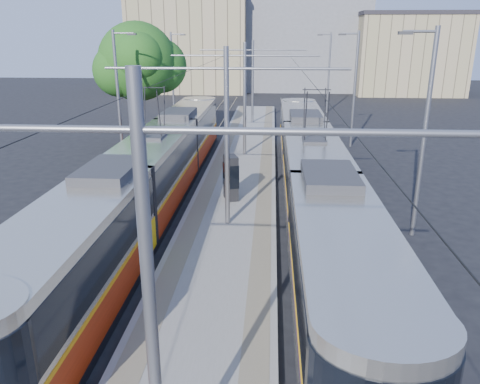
{
  "coord_description": "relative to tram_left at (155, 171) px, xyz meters",
  "views": [
    {
      "loc": [
        1.72,
        -9.85,
        7.65
      ],
      "look_at": [
        0.5,
        8.19,
        1.6
      ],
      "focal_mm": 35.0,
      "sensor_mm": 36.0,
      "label": 1
    }
  ],
  "objects": [
    {
      "name": "ground",
      "position": [
        3.6,
        -10.66,
        -1.71
      ],
      "size": [
        160.0,
        160.0,
        0.0
      ],
      "primitive_type": "plane",
      "color": "black",
      "rests_on": "ground"
    },
    {
      "name": "platform",
      "position": [
        3.6,
        6.34,
        -1.56
      ],
      "size": [
        4.0,
        50.0,
        0.3
      ],
      "primitive_type": "cube",
      "color": "gray",
      "rests_on": "ground"
    },
    {
      "name": "tactile_strip_left",
      "position": [
        2.15,
        6.34,
        -1.4
      ],
      "size": [
        0.7,
        50.0,
        0.01
      ],
      "primitive_type": "cube",
      "color": "gray",
      "rests_on": "platform"
    },
    {
      "name": "tactile_strip_right",
      "position": [
        5.05,
        6.34,
        -1.4
      ],
      "size": [
        0.7,
        50.0,
        0.01
      ],
      "primitive_type": "cube",
      "color": "gray",
      "rests_on": "platform"
    },
    {
      "name": "rails",
      "position": [
        3.6,
        6.34,
        -1.69
      ],
      "size": [
        8.71,
        70.0,
        0.03
      ],
      "color": "gray",
      "rests_on": "ground"
    },
    {
      "name": "tram_left",
      "position": [
        0.0,
        0.0,
        0.0
      ],
      "size": [
        2.43,
        29.79,
        5.5
      ],
      "color": "black",
      "rests_on": "ground"
    },
    {
      "name": "tram_right",
      "position": [
        7.2,
        -0.31,
        0.15
      ],
      "size": [
        2.43,
        29.37,
        5.5
      ],
      "color": "black",
      "rests_on": "ground"
    },
    {
      "name": "catenary",
      "position": [
        3.6,
        3.5,
        2.82
      ],
      "size": [
        9.2,
        70.0,
        7.0
      ],
      "color": "slate",
      "rests_on": "platform"
    },
    {
      "name": "street_lamps",
      "position": [
        3.6,
        10.34,
        2.47
      ],
      "size": [
        15.18,
        38.22,
        8.0
      ],
      "color": "slate",
      "rests_on": "ground"
    },
    {
      "name": "shelter",
      "position": [
        3.48,
        0.36,
        -0.31
      ],
      "size": [
        0.84,
        1.08,
        2.1
      ],
      "rotation": [
        0.0,
        0.0,
        0.3
      ],
      "color": "black",
      "rests_on": "platform"
    },
    {
      "name": "tree",
      "position": [
        -3.71,
        12.82,
        4.15
      ],
      "size": [
        5.96,
        5.51,
        8.66
      ],
      "color": "#382314",
      "rests_on": "ground"
    },
    {
      "name": "building_left",
      "position": [
        -6.4,
        49.34,
        4.82
      ],
      "size": [
        16.32,
        12.24,
        13.04
      ],
      "color": "tan",
      "rests_on": "ground"
    },
    {
      "name": "building_centre",
      "position": [
        9.6,
        53.34,
        5.36
      ],
      "size": [
        18.36,
        14.28,
        14.12
      ],
      "color": "slate",
      "rests_on": "ground"
    },
    {
      "name": "building_right",
      "position": [
        23.6,
        47.34,
        3.65
      ],
      "size": [
        14.28,
        10.2,
        10.69
      ],
      "color": "tan",
      "rests_on": "ground"
    }
  ]
}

